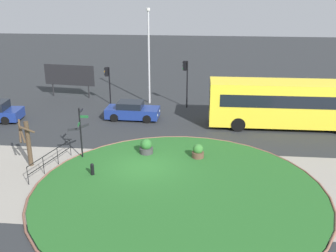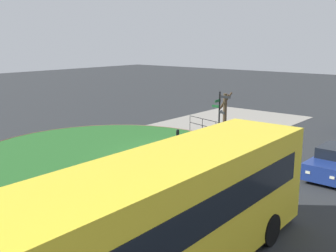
% 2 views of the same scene
% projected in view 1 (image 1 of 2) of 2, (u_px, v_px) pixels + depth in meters
% --- Properties ---
extents(ground, '(120.00, 120.00, 0.00)m').
position_uv_depth(ground, '(144.00, 168.00, 22.55)').
color(ground, '#282B2D').
extents(sidewalk_paving, '(32.00, 8.41, 0.02)m').
position_uv_depth(sidewalk_paving, '(139.00, 183.00, 20.87)').
color(sidewalk_paving, gray).
rests_on(sidewalk_paving, ground).
extents(grass_island, '(14.63, 14.63, 0.10)m').
position_uv_depth(grass_island, '(179.00, 191.00, 20.01)').
color(grass_island, '#235B23').
rests_on(grass_island, ground).
extents(grass_kerb_ring, '(14.94, 14.94, 0.11)m').
position_uv_depth(grass_kerb_ring, '(179.00, 191.00, 20.01)').
color(grass_kerb_ring, brown).
rests_on(grass_kerb_ring, ground).
extents(signpost_directional, '(1.22, 1.23, 3.19)m').
position_uv_depth(signpost_directional, '(81.00, 129.00, 23.22)').
color(signpost_directional, black).
rests_on(signpost_directional, ground).
extents(bollard_foreground, '(0.20, 0.20, 0.77)m').
position_uv_depth(bollard_foreground, '(92.00, 170.00, 21.50)').
color(bollard_foreground, black).
rests_on(bollard_foreground, ground).
extents(railing_grass_edge, '(1.02, 3.88, 1.04)m').
position_uv_depth(railing_grass_edge, '(51.00, 158.00, 22.21)').
color(railing_grass_edge, black).
rests_on(railing_grass_edge, ground).
extents(bus_yellow, '(11.36, 2.74, 3.36)m').
position_uv_depth(bus_yellow, '(289.00, 103.00, 28.38)').
color(bus_yellow, yellow).
rests_on(bus_yellow, ground).
extents(car_far_lane, '(4.09, 1.87, 1.39)m').
position_uv_depth(car_far_lane, '(132.00, 111.00, 30.46)').
color(car_far_lane, navy).
rests_on(car_far_lane, ground).
extents(traffic_light_near, '(0.48, 0.32, 3.94)m').
position_uv_depth(traffic_light_near, '(186.00, 74.00, 32.60)').
color(traffic_light_near, black).
rests_on(traffic_light_near, ground).
extents(traffic_light_far, '(0.49, 0.27, 3.21)m').
position_uv_depth(traffic_light_far, '(108.00, 77.00, 33.77)').
color(traffic_light_far, black).
rests_on(traffic_light_far, ground).
extents(lamppost_tall, '(0.32, 0.32, 8.01)m').
position_uv_depth(lamppost_tall, '(149.00, 54.00, 33.29)').
color(lamppost_tall, '#B7B7BC').
rests_on(lamppost_tall, ground).
extents(billboard_left, '(4.77, 0.68, 2.97)m').
position_uv_depth(billboard_left, '(69.00, 75.00, 35.99)').
color(billboard_left, black).
rests_on(billboard_left, ground).
extents(planter_near_signpost, '(0.72, 0.72, 0.94)m').
position_uv_depth(planter_near_signpost, '(198.00, 152.00, 23.63)').
color(planter_near_signpost, brown).
rests_on(planter_near_signpost, ground).
extents(planter_kerbside, '(0.83, 0.83, 1.02)m').
position_uv_depth(planter_kerbside, '(146.00, 148.00, 24.21)').
color(planter_kerbside, '#383838').
rests_on(planter_kerbside, ground).
extents(street_tree_bare, '(1.11, 0.83, 2.77)m').
position_uv_depth(street_tree_bare, '(27.00, 141.00, 22.35)').
color(street_tree_bare, '#423323').
rests_on(street_tree_bare, ground).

